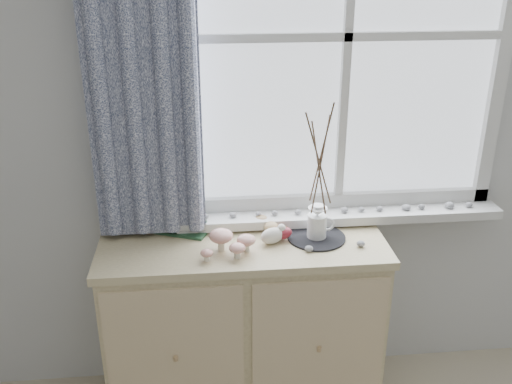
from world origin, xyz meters
TOP-DOWN VIEW (x-y plane):
  - room_shell at (0.01, 0.13)m, footprint 4.04×4.04m
  - sideboard at (-0.15, 1.75)m, footprint 1.20×0.45m
  - botanical_book at (-0.44, 1.86)m, footprint 0.38×0.26m
  - toadstool_cluster at (-0.21, 1.68)m, footprint 0.22×0.15m
  - wooden_eggs at (-0.02, 1.83)m, footprint 0.14×0.18m
  - songbird_figurine at (-0.03, 1.74)m, footprint 0.16×0.12m
  - crocheted_doily at (0.16, 1.77)m, footprint 0.25×0.25m
  - twig_pitcher at (0.16, 1.77)m, footprint 0.24×0.24m
  - sideboard_pebbles at (0.20, 1.72)m, footprint 0.25×0.19m

SIDE VIEW (x-z plane):
  - sideboard at x=-0.15m, z-range 0.00..0.85m
  - crocheted_doily at x=0.16m, z-range 0.85..0.86m
  - sideboard_pebbles at x=0.20m, z-range 0.85..0.87m
  - wooden_eggs at x=-0.02m, z-range 0.84..0.92m
  - songbird_figurine at x=-0.03m, z-range 0.85..0.93m
  - toadstool_cluster at x=-0.21m, z-range 0.86..0.95m
  - botanical_book at x=-0.44m, z-range 0.85..1.10m
  - twig_pitcher at x=0.16m, z-range 0.90..1.51m
  - room_shell at x=0.01m, z-range 0.35..2.97m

